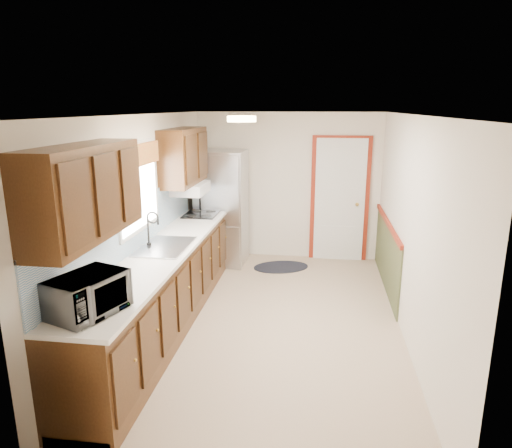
% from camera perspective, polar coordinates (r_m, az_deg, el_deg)
% --- Properties ---
extents(room_shell, '(3.20, 5.20, 2.52)m').
position_cam_1_polar(room_shell, '(5.13, 1.98, -0.02)').
color(room_shell, tan).
rests_on(room_shell, ground).
extents(kitchen_run, '(0.63, 4.00, 2.20)m').
position_cam_1_polar(kitchen_run, '(5.24, -12.00, -4.47)').
color(kitchen_run, '#371E0C').
rests_on(kitchen_run, ground).
extents(back_wall_trim, '(1.12, 2.30, 2.08)m').
position_cam_1_polar(back_wall_trim, '(7.34, 11.55, 1.65)').
color(back_wall_trim, maroon).
rests_on(back_wall_trim, ground).
extents(ceiling_fixture, '(0.30, 0.30, 0.06)m').
position_cam_1_polar(ceiling_fixture, '(4.81, -1.81, 13.00)').
color(ceiling_fixture, '#FFD88C').
rests_on(ceiling_fixture, room_shell).
extents(microwave, '(0.48, 0.63, 0.38)m').
position_cam_1_polar(microwave, '(3.72, -20.32, -7.82)').
color(microwave, white).
rests_on(microwave, kitchen_run).
extents(refrigerator, '(0.77, 0.76, 1.82)m').
position_cam_1_polar(refrigerator, '(7.33, -4.28, 2.05)').
color(refrigerator, '#B7B7BC').
rests_on(refrigerator, ground).
extents(rug, '(1.01, 0.82, 0.01)m').
position_cam_1_polar(rug, '(7.30, 3.14, -5.38)').
color(rug, black).
rests_on(rug, ground).
extents(cooktop, '(0.47, 0.56, 0.02)m').
position_cam_1_polar(cooktop, '(6.74, -6.87, 1.24)').
color(cooktop, black).
rests_on(cooktop, kitchen_run).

